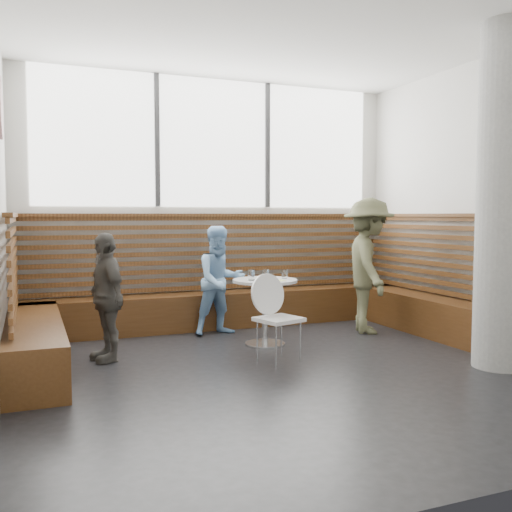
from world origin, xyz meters
name	(u,v)px	position (x,y,z in m)	size (l,w,h in m)	color
room	(297,197)	(0.00, 0.00, 1.60)	(5.00, 5.00, 3.20)	silver
booth	(232,301)	(0.00, 1.77, 0.41)	(5.00, 2.50, 1.44)	#402510
concrete_column	(504,198)	(1.85, -0.60, 1.60)	(0.50, 0.50, 3.20)	gray
wall_art	(0,108)	(-2.46, 0.40, 2.30)	(0.50, 0.50, 0.03)	white
cafe_table	(265,298)	(0.14, 1.07, 0.53)	(0.71, 0.71, 0.73)	silver
cafe_chair	(276,310)	(-0.02, 0.42, 0.50)	(0.41, 0.40, 0.86)	white
adult_man	(369,265)	(1.59, 1.25, 0.83)	(1.07, 0.61, 1.65)	brown
child_back	(220,280)	(-0.15, 1.79, 0.66)	(0.64, 0.50, 1.31)	#84B5E6
child_left	(106,297)	(-1.58, 1.04, 0.63)	(0.74, 0.31, 1.27)	#4A4843
plate_near	(257,278)	(0.06, 1.13, 0.74)	(0.19, 0.19, 0.01)	white
plate_far	(263,277)	(0.17, 1.21, 0.74)	(0.19, 0.19, 0.01)	white
glass_left	(251,275)	(-0.04, 1.04, 0.79)	(0.07, 0.07, 0.12)	white
glass_mid	(266,274)	(0.14, 1.07, 0.79)	(0.07, 0.07, 0.11)	white
glass_right	(285,274)	(0.37, 1.07, 0.78)	(0.06, 0.06, 0.10)	white
menu_card	(275,281)	(0.18, 0.90, 0.74)	(0.21, 0.14, 0.00)	#A5C64C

